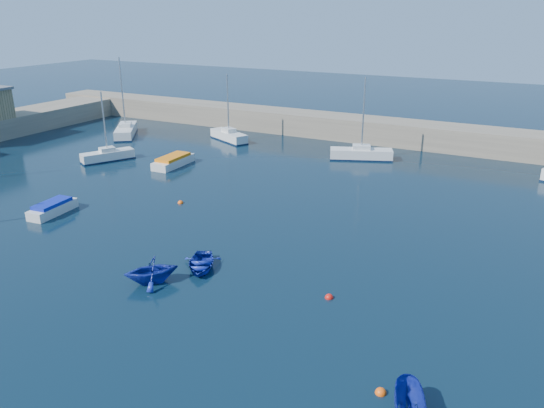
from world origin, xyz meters
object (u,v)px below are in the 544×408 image
at_px(sailboat_3, 108,155).
at_px(sailboat_6, 361,154).
at_px(sailboat_4, 126,130).
at_px(motorboat_1, 53,208).
at_px(motorboat_2, 173,161).
at_px(sailboat_5, 229,136).
at_px(dinghy_center, 201,264).
at_px(dinghy_left, 151,270).

relative_size(sailboat_3, sailboat_6, 0.84).
distance_m(sailboat_3, sailboat_6, 26.11).
bearing_deg(sailboat_4, sailboat_6, -29.90).
height_order(motorboat_1, motorboat_2, motorboat_2).
bearing_deg(sailboat_5, motorboat_2, -150.32).
distance_m(sailboat_5, motorboat_1, 26.45).
bearing_deg(dinghy_center, dinghy_left, -145.76).
relative_size(sailboat_3, motorboat_1, 1.73).
relative_size(sailboat_5, motorboat_1, 1.90).
height_order(motorboat_1, dinghy_left, dinghy_left).
bearing_deg(sailboat_5, dinghy_center, -124.97).
xyz_separation_m(sailboat_4, dinghy_center, (28.60, -25.34, -0.29)).
relative_size(sailboat_5, dinghy_center, 2.42).
height_order(sailboat_3, sailboat_4, sailboat_4).
bearing_deg(sailboat_3, dinghy_left, -13.69).
distance_m(motorboat_2, dinghy_center, 22.94).
distance_m(motorboat_2, dinghy_left, 24.18).
distance_m(motorboat_1, dinghy_center, 15.40).
bearing_deg(sailboat_3, sailboat_4, 150.64).
xyz_separation_m(sailboat_6, motorboat_2, (-15.79, -10.92, -0.12)).
distance_m(motorboat_1, motorboat_2, 14.85).
bearing_deg(sailboat_5, sailboat_4, 131.38).
bearing_deg(sailboat_6, motorboat_1, 126.72).
bearing_deg(sailboat_4, motorboat_2, -66.53).
bearing_deg(dinghy_left, motorboat_1, -158.26).
bearing_deg(sailboat_4, sailboat_5, -20.14).
bearing_deg(dinghy_left, sailboat_4, 176.05).
xyz_separation_m(sailboat_5, motorboat_2, (0.71, -11.59, -0.12)).
bearing_deg(dinghy_left, sailboat_3, -179.34).
bearing_deg(sailboat_3, sailboat_5, 91.73).
relative_size(sailboat_4, sailboat_6, 1.12).
xyz_separation_m(dinghy_center, dinghy_left, (-1.47, -2.72, 0.46)).
distance_m(sailboat_6, motorboat_2, 19.20).
bearing_deg(motorboat_1, sailboat_5, 86.34).
bearing_deg(motorboat_2, dinghy_left, -57.35).
bearing_deg(motorboat_2, sailboat_5, 91.67).
relative_size(sailboat_4, motorboat_2, 1.84).
bearing_deg(dinghy_left, dinghy_center, 103.55).
bearing_deg(dinghy_center, sailboat_6, 61.43).
relative_size(motorboat_2, dinghy_left, 1.69).
relative_size(sailboat_6, dinghy_center, 2.62).
xyz_separation_m(sailboat_3, dinghy_center, (22.29, -15.61, -0.22)).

